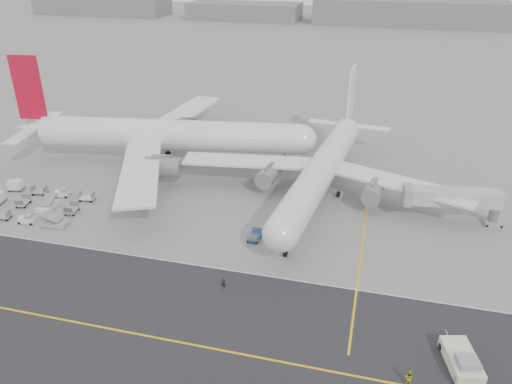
% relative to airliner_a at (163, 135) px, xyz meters
% --- Properties ---
extents(ground, '(700.00, 700.00, 0.00)m').
position_rel_airliner_a_xyz_m(ground, '(14.39, -33.03, -6.58)').
color(ground, gray).
rests_on(ground, ground).
extents(taxiway, '(220.00, 59.00, 0.03)m').
position_rel_airliner_a_xyz_m(taxiway, '(19.41, -51.01, -6.57)').
color(taxiway, '#2B2A2D').
rests_on(taxiway, ground).
extents(horizon_buildings, '(520.00, 28.00, 28.00)m').
position_rel_airliner_a_xyz_m(horizon_buildings, '(44.39, 226.97, -6.58)').
color(horizon_buildings, slate).
rests_on(horizon_buildings, ground).
extents(airliner_a, '(65.97, 64.81, 22.86)m').
position_rel_airliner_a_xyz_m(airliner_a, '(0.00, 0.00, 0.00)').
color(airliner_a, white).
rests_on(airliner_a, ground).
extents(airliner_b, '(55.68, 56.55, 19.53)m').
position_rel_airliner_a_xyz_m(airliner_b, '(35.46, -7.07, -0.95)').
color(airliner_b, white).
rests_on(airliner_b, ground).
extents(pushback_tug, '(4.61, 8.76, 2.47)m').
position_rel_airliner_a_xyz_m(pushback_tug, '(57.00, -46.65, -5.56)').
color(pushback_tug, silver).
rests_on(pushback_tug, ground).
extents(jet_bridge, '(17.20, 5.53, 6.42)m').
position_rel_airliner_a_xyz_m(jet_bridge, '(58.49, -11.85, -2.10)').
color(jet_bridge, gray).
rests_on(jet_bridge, ground).
extents(gse_cluster, '(25.69, 20.56, 2.16)m').
position_rel_airliner_a_xyz_m(gse_cluster, '(-14.84, -25.32, -6.58)').
color(gse_cluster, '#9E9EA3').
rests_on(gse_cluster, ground).
extents(stray_dolly, '(1.91, 2.93, 1.74)m').
position_rel_airliner_a_xyz_m(stray_dolly, '(27.16, -26.10, -6.58)').
color(stray_dolly, silver).
rests_on(stray_dolly, ground).
extents(ground_crew_a, '(0.66, 0.51, 1.62)m').
position_rel_airliner_a_xyz_m(ground_crew_a, '(26.24, -39.49, -5.76)').
color(ground_crew_a, black).
rests_on(ground_crew_a, ground).
extents(ground_crew_b, '(1.13, 1.01, 1.91)m').
position_rel_airliner_a_xyz_m(ground_crew_b, '(51.12, -50.66, -5.62)').
color(ground_crew_b, '#A7BC16').
rests_on(ground_crew_b, ground).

